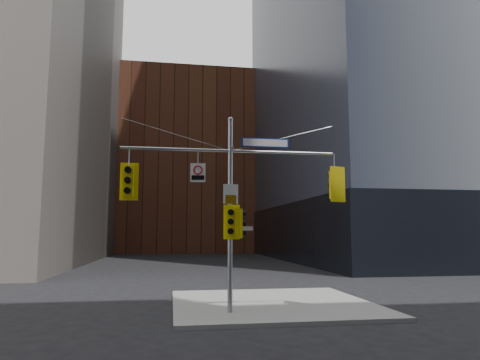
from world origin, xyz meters
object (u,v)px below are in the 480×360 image
object	(u,v)px
signal_assembly	(230,193)
traffic_light_pole_side	(239,223)
traffic_light_east_arm	(335,185)
traffic_light_west_arm	(128,181)
street_sign_blade	(265,143)
regulatory_sign_arm	(198,172)
traffic_light_pole_front	(231,222)

from	to	relation	value
signal_assembly	traffic_light_pole_side	size ratio (longest dim) A/B	7.41
traffic_light_east_arm	traffic_light_pole_side	bearing A→B (deg)	-14.65
signal_assembly	traffic_light_east_arm	world-z (taller)	signal_assembly
traffic_light_west_arm	street_sign_blade	size ratio (longest dim) A/B	0.75
traffic_light_pole_side	street_sign_blade	bearing A→B (deg)	-105.22
traffic_light_pole_side	regulatory_sign_arm	bearing A→B (deg)	77.08
signal_assembly	street_sign_blade	world-z (taller)	signal_assembly
traffic_light_east_arm	regulatory_sign_arm	size ratio (longest dim) A/B	1.95
street_sign_blade	traffic_light_east_arm	bearing A→B (deg)	-0.54
traffic_light_pole_front	regulatory_sign_arm	distance (m)	2.20
traffic_light_west_arm	street_sign_blade	xyz separation A→B (m)	(5.01, -0.01, 1.55)
regulatory_sign_arm	traffic_light_pole_side	bearing A→B (deg)	8.99
traffic_light_east_arm	regulatory_sign_arm	bearing A→B (deg)	-14.16
signal_assembly	traffic_light_east_arm	bearing A→B (deg)	0.01
signal_assembly	traffic_light_west_arm	size ratio (longest dim) A/B	5.86
traffic_light_pole_front	street_sign_blade	world-z (taller)	street_sign_blade
traffic_light_west_arm	traffic_light_pole_front	world-z (taller)	traffic_light_west_arm
signal_assembly	street_sign_blade	size ratio (longest dim) A/B	4.38
traffic_light_east_arm	regulatory_sign_arm	world-z (taller)	regulatory_sign_arm
signal_assembly	traffic_light_pole_front	xyz separation A→B (m)	(0.00, -0.27, -1.06)
traffic_light_east_arm	regulatory_sign_arm	xyz separation A→B (m)	(-5.27, -0.02, 0.37)
traffic_light_pole_side	regulatory_sign_arm	world-z (taller)	regulatory_sign_arm
signal_assembly	traffic_light_pole_side	world-z (taller)	signal_assembly
traffic_light_west_arm	traffic_light_pole_front	bearing A→B (deg)	-2.15
street_sign_blade	regulatory_sign_arm	bearing A→B (deg)	-179.96
traffic_light_east_arm	traffic_light_pole_side	world-z (taller)	traffic_light_east_arm
traffic_light_west_arm	traffic_light_east_arm	world-z (taller)	traffic_light_west_arm
traffic_light_pole_side	street_sign_blade	xyz separation A→B (m)	(1.01, -0.02, 3.05)
traffic_light_pole_front	traffic_light_pole_side	bearing A→B (deg)	54.26
traffic_light_east_arm	signal_assembly	bearing A→B (deg)	-14.37
traffic_light_pole_front	street_sign_blade	distance (m)	3.29
signal_assembly	traffic_light_pole_side	distance (m)	1.16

